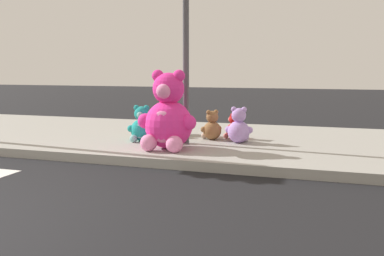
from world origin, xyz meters
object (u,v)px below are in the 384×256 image
plush_lavender (239,128)px  plush_teal (141,127)px  plush_white (182,123)px  sign_pole (186,48)px  plush_brown (212,128)px  plush_red (233,128)px  plush_pink_large (168,118)px  plush_yellow (158,126)px

plush_lavender → plush_teal: plush_teal is taller
plush_lavender → plush_white: 1.39m
sign_pole → plush_brown: (0.33, 0.54, -1.47)m
plush_lavender → plush_brown: 0.58m
plush_lavender → plush_red: bearing=114.3°
plush_red → plush_white: bearing=173.9°
plush_pink_large → plush_brown: plush_pink_large is taller
plush_red → plush_yellow: size_ratio=0.94×
sign_pole → plush_teal: size_ratio=4.77×
plush_white → plush_brown: plush_white is taller
sign_pole → plush_yellow: (-0.79, 0.59, -1.49)m
plush_teal → plush_yellow: (0.07, 0.62, -0.06)m
sign_pole → plush_red: sign_pole is taller
plush_white → plush_red: 1.10m
sign_pole → plush_teal: (-0.86, -0.03, -1.43)m
plush_pink_large → plush_teal: 0.96m
plush_white → plush_pink_large: bearing=-79.8°
plush_brown → sign_pole: bearing=-121.6°
plush_red → plush_yellow: (-1.49, -0.19, 0.01)m
sign_pole → plush_teal: sign_pole is taller
sign_pole → plush_red: size_ratio=6.49×
plush_pink_large → plush_lavender: size_ratio=2.01×
plush_brown → plush_yellow: size_ratio=1.08×
plush_lavender → plush_yellow: bearing=172.2°
plush_pink_large → plush_white: 1.54m
plush_teal → plush_yellow: size_ratio=1.28×
plush_teal → plush_yellow: plush_teal is taller
sign_pole → plush_lavender: bearing=22.0°
plush_brown → plush_red: size_ratio=1.15×
plush_teal → plush_yellow: bearing=83.9°
plush_brown → plush_red: plush_brown is taller
plush_teal → plush_red: 1.76m
plush_pink_large → plush_white: plush_pink_large is taller
plush_pink_large → plush_teal: size_ratio=1.96×
plush_pink_large → plush_yellow: size_ratio=2.51×
plush_white → plush_yellow: plush_white is taller
plush_red → plush_yellow: 1.50m
plush_pink_large → plush_yellow: bearing=119.6°
plush_teal → plush_pink_large: bearing=-37.1°
plush_white → plush_red: bearing=-6.1°
plush_white → plush_yellow: 0.50m
plush_brown → plush_teal: bearing=-154.2°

